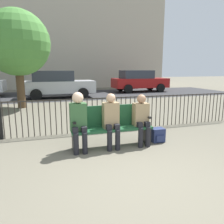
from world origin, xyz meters
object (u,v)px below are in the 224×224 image
at_px(seated_person_0, 79,118).
at_px(parked_car_0, 57,84).
at_px(park_bench, 111,125).
at_px(seated_person_1, 111,118).
at_px(seated_person_2, 142,117).
at_px(backpack, 158,135).
at_px(parked_car_2, 139,81).
at_px(tree_0, 17,43).

distance_m(seated_person_0, parked_car_0, 9.12).
bearing_deg(park_bench, seated_person_1, -103.81).
bearing_deg(seated_person_2, seated_person_1, 179.79).
bearing_deg(backpack, parked_car_2, 68.17).
height_order(seated_person_0, seated_person_2, seated_person_0).
bearing_deg(seated_person_2, tree_0, 116.97).
bearing_deg(tree_0, parked_car_2, 32.25).
distance_m(park_bench, seated_person_0, 0.78).
xyz_separation_m(seated_person_2, backpack, (0.47, 0.07, -0.49)).
xyz_separation_m(park_bench, parked_car_2, (5.57, 10.96, 0.35)).
bearing_deg(seated_person_0, parked_car_0, 89.36).
bearing_deg(tree_0, seated_person_2, -63.03).
xyz_separation_m(seated_person_1, parked_car_2, (5.60, 11.09, 0.17)).
distance_m(seated_person_0, tree_0, 6.62).
relative_size(seated_person_0, seated_person_1, 1.04).
distance_m(backpack, parked_car_0, 9.25).
distance_m(seated_person_0, backpack, 1.98).
bearing_deg(seated_person_1, backpack, 3.33).
bearing_deg(tree_0, backpack, -59.32).
relative_size(park_bench, parked_car_2, 0.43).
xyz_separation_m(tree_0, parked_car_0, (1.76, 3.06, -1.96)).
xyz_separation_m(backpack, parked_car_2, (4.41, 11.02, 0.68)).
relative_size(backpack, parked_car_0, 0.08).
bearing_deg(backpack, seated_person_2, -171.32).
bearing_deg(seated_person_2, backpack, 8.68).
xyz_separation_m(seated_person_1, seated_person_2, (0.72, -0.00, -0.02)).
relative_size(tree_0, parked_car_2, 1.00).
bearing_deg(park_bench, parked_car_0, 94.07).
relative_size(seated_person_0, parked_car_2, 0.30).
bearing_deg(parked_car_2, seated_person_0, -119.65).
distance_m(parked_car_0, parked_car_2, 6.51).
xyz_separation_m(backpack, tree_0, (-3.55, 5.99, 2.64)).
height_order(park_bench, seated_person_0, seated_person_0).
bearing_deg(park_bench, parked_car_2, 63.06).
relative_size(seated_person_0, seated_person_2, 1.08).
bearing_deg(parked_car_0, seated_person_2, -81.74).
height_order(seated_person_0, parked_car_0, parked_car_0).
bearing_deg(seated_person_1, seated_person_0, 179.78).
bearing_deg(seated_person_1, tree_0, 111.34).
xyz_separation_m(seated_person_0, backpack, (1.90, 0.07, -0.55)).
bearing_deg(parked_car_0, seated_person_1, -86.18).
height_order(backpack, parked_car_0, parked_car_0).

